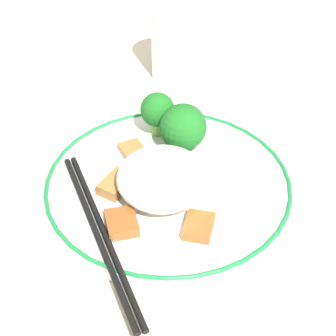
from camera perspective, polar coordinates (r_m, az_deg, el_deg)
ground_plane at (r=0.61m, az=-0.00°, el=-2.34°), size 3.00×3.00×0.00m
plate at (r=0.60m, az=-0.00°, el=-1.78°), size 0.27×0.27×0.02m
rice_mound at (r=0.57m, az=-0.59°, el=-1.04°), size 0.09×0.09×0.05m
broccoli_back_left at (r=0.63m, az=1.54°, el=4.16°), size 0.05×0.05×0.06m
broccoli_back_center at (r=0.65m, az=-1.07°, el=5.83°), size 0.04×0.04×0.05m
meat_near_front at (r=0.55m, az=3.15°, el=-5.93°), size 0.04×0.04×0.01m
meat_near_left at (r=0.59m, az=-5.29°, el=-1.63°), size 0.03×0.04×0.01m
meat_near_right at (r=0.55m, az=-4.84°, el=-5.52°), size 0.05×0.05×0.01m
meat_near_back at (r=0.64m, az=-3.62°, el=1.78°), size 0.04×0.04×0.01m
chopsticks at (r=0.55m, az=-6.88°, el=-6.60°), size 0.21×0.14×0.01m
drinking_glass at (r=0.78m, az=1.02°, el=12.84°), size 0.07×0.07×0.11m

